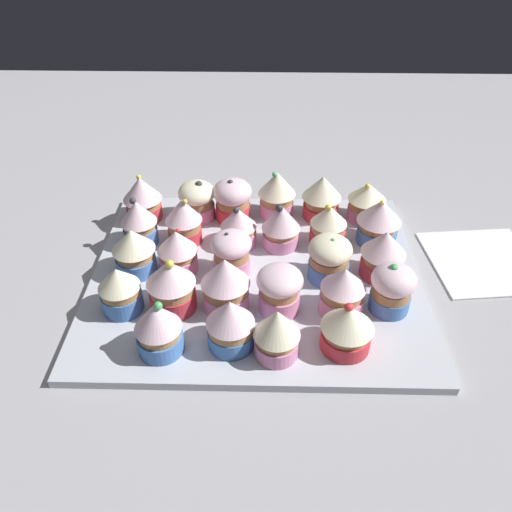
{
  "coord_description": "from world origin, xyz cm",
  "views": [
    {
      "loc": [
        -1.23,
        55.84,
        48.63
      ],
      "look_at": [
        0.0,
        0.0,
        4.2
      ],
      "focal_mm": 35.38,
      "sensor_mm": 36.0,
      "label": 1
    }
  ],
  "objects_px": {
    "cupcake_0": "(367,201)",
    "cupcake_26": "(158,327)",
    "cupcake_25": "(230,323)",
    "napkin": "(483,261)",
    "cupcake_7": "(328,225)",
    "cupcake_14": "(231,252)",
    "cupcake_11": "(139,222)",
    "cupcake_3": "(233,199)",
    "cupcake_2": "(277,193)",
    "cupcake_13": "(329,258)",
    "cupcake_5": "(142,197)",
    "cupcake_8": "(281,225)",
    "cupcake_9": "(238,226)",
    "cupcake_21": "(171,284)",
    "cupcake_15": "(177,250)",
    "cupcake_10": "(184,220)",
    "cupcake_23": "(347,327)",
    "cupcake_20": "(225,283)",
    "cupcake_18": "(343,290)",
    "baking_tray": "(256,275)",
    "cupcake_16": "(134,251)",
    "cupcake_17": "(392,288)",
    "cupcake_24": "(277,332)",
    "cupcake_1": "(322,196)",
    "cupcake_22": "(120,289)",
    "cupcake_4": "(197,200)",
    "cupcake_19": "(280,289)",
    "cupcake_6": "(379,220)",
    "cupcake_12": "(383,253)"
  },
  "relations": [
    {
      "from": "cupcake_5",
      "to": "cupcake_21",
      "type": "xyz_separation_m",
      "value": [
        -0.08,
        0.21,
        0.0
      ]
    },
    {
      "from": "cupcake_0",
      "to": "cupcake_16",
      "type": "distance_m",
      "value": 0.38
    },
    {
      "from": "baking_tray",
      "to": "cupcake_19",
      "type": "relative_size",
      "value": 7.03
    },
    {
      "from": "cupcake_0",
      "to": "cupcake_11",
      "type": "distance_m",
      "value": 0.36
    },
    {
      "from": "cupcake_14",
      "to": "cupcake_13",
      "type": "bearing_deg",
      "value": 176.59
    },
    {
      "from": "cupcake_10",
      "to": "cupcake_16",
      "type": "bearing_deg",
      "value": 51.59
    },
    {
      "from": "cupcake_17",
      "to": "cupcake_10",
      "type": "bearing_deg",
      "value": -26.45
    },
    {
      "from": "cupcake_20",
      "to": "cupcake_23",
      "type": "xyz_separation_m",
      "value": [
        -0.15,
        0.07,
        -0.01
      ]
    },
    {
      "from": "cupcake_20",
      "to": "napkin",
      "type": "bearing_deg",
      "value": -163.0
    },
    {
      "from": "cupcake_10",
      "to": "cupcake_18",
      "type": "height_order",
      "value": "cupcake_10"
    },
    {
      "from": "cupcake_5",
      "to": "cupcake_10",
      "type": "xyz_separation_m",
      "value": [
        -0.08,
        0.06,
        -0.0
      ]
    },
    {
      "from": "cupcake_3",
      "to": "cupcake_26",
      "type": "xyz_separation_m",
      "value": [
        0.07,
        0.29,
        0.0
      ]
    },
    {
      "from": "cupcake_8",
      "to": "cupcake_23",
      "type": "bearing_deg",
      "value": 110.31
    },
    {
      "from": "cupcake_0",
      "to": "cupcake_14",
      "type": "relative_size",
      "value": 0.98
    },
    {
      "from": "baking_tray",
      "to": "cupcake_13",
      "type": "bearing_deg",
      "value": 175.94
    },
    {
      "from": "cupcake_13",
      "to": "cupcake_16",
      "type": "relative_size",
      "value": 0.97
    },
    {
      "from": "cupcake_4",
      "to": "cupcake_20",
      "type": "distance_m",
      "value": 0.22
    },
    {
      "from": "cupcake_5",
      "to": "cupcake_8",
      "type": "xyz_separation_m",
      "value": [
        -0.22,
        0.07,
        -0.0
      ]
    },
    {
      "from": "cupcake_15",
      "to": "cupcake_13",
      "type": "bearing_deg",
      "value": 176.68
    },
    {
      "from": "baking_tray",
      "to": "cupcake_2",
      "type": "relative_size",
      "value": 5.7
    },
    {
      "from": "napkin",
      "to": "cupcake_11",
      "type": "bearing_deg",
      "value": -2.62
    },
    {
      "from": "baking_tray",
      "to": "cupcake_1",
      "type": "relative_size",
      "value": 6.25
    },
    {
      "from": "cupcake_25",
      "to": "napkin",
      "type": "xyz_separation_m",
      "value": [
        -0.37,
        -0.18,
        -0.05
      ]
    },
    {
      "from": "cupcake_0",
      "to": "cupcake_26",
      "type": "distance_m",
      "value": 0.41
    },
    {
      "from": "cupcake_20",
      "to": "cupcake_21",
      "type": "relative_size",
      "value": 1.0
    },
    {
      "from": "baking_tray",
      "to": "cupcake_17",
      "type": "bearing_deg",
      "value": 158.65
    },
    {
      "from": "cupcake_3",
      "to": "cupcake_2",
      "type": "bearing_deg",
      "value": -170.05
    },
    {
      "from": "cupcake_15",
      "to": "cupcake_26",
      "type": "distance_m",
      "value": 0.15
    },
    {
      "from": "cupcake_19",
      "to": "cupcake_5",
      "type": "bearing_deg",
      "value": -43.85
    },
    {
      "from": "cupcake_13",
      "to": "cupcake_25",
      "type": "xyz_separation_m",
      "value": [
        0.13,
        0.13,
        0.0
      ]
    },
    {
      "from": "napkin",
      "to": "cupcake_4",
      "type": "bearing_deg",
      "value": -12.13
    },
    {
      "from": "cupcake_14",
      "to": "baking_tray",
      "type": "bearing_deg",
      "value": 178.55
    },
    {
      "from": "cupcake_2",
      "to": "napkin",
      "type": "distance_m",
      "value": 0.34
    },
    {
      "from": "cupcake_4",
      "to": "cupcake_12",
      "type": "distance_m",
      "value": 0.31
    },
    {
      "from": "cupcake_24",
      "to": "cupcake_14",
      "type": "bearing_deg",
      "value": -67.8
    },
    {
      "from": "napkin",
      "to": "cupcake_18",
      "type": "bearing_deg",
      "value": 27.5
    },
    {
      "from": "cupcake_14",
      "to": "napkin",
      "type": "height_order",
      "value": "cupcake_14"
    },
    {
      "from": "cupcake_10",
      "to": "cupcake_15",
      "type": "bearing_deg",
      "value": 90.02
    },
    {
      "from": "cupcake_10",
      "to": "cupcake_23",
      "type": "relative_size",
      "value": 1.14
    },
    {
      "from": "cupcake_16",
      "to": "napkin",
      "type": "bearing_deg",
      "value": -174.85
    },
    {
      "from": "cupcake_3",
      "to": "cupcake_13",
      "type": "height_order",
      "value": "cupcake_3"
    },
    {
      "from": "cupcake_11",
      "to": "cupcake_24",
      "type": "relative_size",
      "value": 1.1
    },
    {
      "from": "cupcake_7",
      "to": "cupcake_11",
      "type": "xyz_separation_m",
      "value": [
        0.29,
        0.0,
        0.0
      ]
    },
    {
      "from": "cupcake_7",
      "to": "cupcake_23",
      "type": "relative_size",
      "value": 1.03
    },
    {
      "from": "baking_tray",
      "to": "cupcake_10",
      "type": "xyz_separation_m",
      "value": [
        0.11,
        -0.07,
        0.05
      ]
    },
    {
      "from": "cupcake_1",
      "to": "cupcake_22",
      "type": "height_order",
      "value": "cupcake_1"
    },
    {
      "from": "cupcake_9",
      "to": "cupcake_21",
      "type": "height_order",
      "value": "cupcake_21"
    },
    {
      "from": "cupcake_18",
      "to": "cupcake_6",
      "type": "bearing_deg",
      "value": -114.89
    },
    {
      "from": "cupcake_2",
      "to": "cupcake_18",
      "type": "height_order",
      "value": "cupcake_2"
    },
    {
      "from": "cupcake_7",
      "to": "cupcake_14",
      "type": "bearing_deg",
      "value": 26.84
    }
  ]
}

